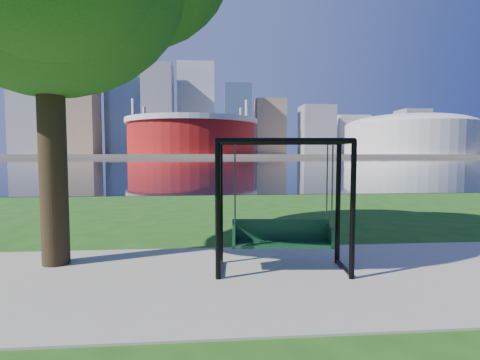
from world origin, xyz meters
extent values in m
plane|color=#1E5114|center=(0.00, 0.00, 0.00)|extent=(900.00, 900.00, 0.00)
cube|color=#9E937F|center=(0.00, -0.50, 0.01)|extent=(120.00, 4.00, 0.03)
cube|color=black|center=(0.00, 102.00, 0.01)|extent=(900.00, 180.00, 0.02)
cube|color=#937F60|center=(0.00, 306.00, 1.00)|extent=(900.00, 228.00, 2.00)
cylinder|color=maroon|center=(-10.00, 235.00, 13.00)|extent=(80.00, 80.00, 22.00)
cylinder|color=silver|center=(-10.00, 235.00, 22.50)|extent=(83.00, 83.00, 3.00)
cylinder|color=silver|center=(22.91, 254.00, 18.00)|extent=(2.00, 2.00, 32.00)
cylinder|color=silver|center=(-42.91, 254.00, 18.00)|extent=(2.00, 2.00, 32.00)
cylinder|color=silver|center=(-42.91, 216.00, 18.00)|extent=(2.00, 2.00, 32.00)
cylinder|color=silver|center=(22.91, 216.00, 18.00)|extent=(2.00, 2.00, 32.00)
cylinder|color=beige|center=(135.00, 235.00, 12.00)|extent=(84.00, 84.00, 20.00)
ellipsoid|color=beige|center=(135.00, 235.00, 21.00)|extent=(84.00, 84.00, 15.12)
cube|color=gray|center=(-140.00, 310.00, 33.00)|extent=(28.00, 28.00, 62.00)
cube|color=#998466|center=(-100.00, 300.00, 46.00)|extent=(26.00, 26.00, 88.00)
cube|color=slate|center=(-70.00, 325.00, 49.50)|extent=(30.00, 24.00, 95.00)
cube|color=gray|center=(-40.00, 305.00, 38.00)|extent=(24.00, 24.00, 72.00)
cube|color=silver|center=(-10.00, 335.00, 42.00)|extent=(32.00, 28.00, 80.00)
cube|color=slate|center=(25.00, 310.00, 31.00)|extent=(22.00, 22.00, 58.00)
cube|color=#998466|center=(55.00, 325.00, 26.00)|extent=(26.00, 26.00, 48.00)
cube|color=gray|center=(95.00, 315.00, 23.00)|extent=(28.00, 24.00, 42.00)
cube|color=silver|center=(135.00, 340.00, 20.00)|extent=(30.00, 26.00, 36.00)
cube|color=gray|center=(185.00, 320.00, 22.00)|extent=(24.00, 24.00, 40.00)
cube|color=#998466|center=(225.00, 335.00, 18.00)|extent=(26.00, 26.00, 32.00)
sphere|color=#998466|center=(-100.00, 300.00, 93.50)|extent=(10.00, 10.00, 10.00)
cylinder|color=black|center=(-0.51, -0.53, 1.13)|extent=(0.10, 0.10, 2.26)
cylinder|color=black|center=(1.64, -0.71, 1.13)|extent=(0.10, 0.10, 2.26)
cylinder|color=black|center=(-0.44, 0.35, 1.13)|extent=(0.10, 0.10, 2.26)
cylinder|color=black|center=(1.71, 0.17, 1.13)|extent=(0.10, 0.10, 2.26)
cylinder|color=black|center=(0.56, -0.62, 2.26)|extent=(2.16, 0.27, 0.09)
cylinder|color=black|center=(0.64, 0.26, 2.26)|extent=(2.16, 0.27, 0.09)
cylinder|color=black|center=(-0.47, -0.09, 2.26)|extent=(0.16, 0.89, 0.09)
cylinder|color=black|center=(-0.47, -0.09, 0.08)|extent=(0.14, 0.89, 0.07)
cylinder|color=black|center=(1.67, -0.27, 2.26)|extent=(0.16, 0.89, 0.09)
cylinder|color=black|center=(1.67, -0.27, 0.08)|extent=(0.14, 0.89, 0.07)
cube|color=black|center=(0.60, -0.18, 0.49)|extent=(1.75, 0.58, 0.06)
cube|color=black|center=(0.62, 0.01, 0.71)|extent=(1.71, 0.19, 0.37)
cube|color=black|center=(-0.23, -0.11, 0.63)|extent=(0.09, 0.44, 0.33)
cube|color=black|center=(1.43, -0.25, 0.63)|extent=(0.09, 0.44, 0.33)
cylinder|color=#3A3A40|center=(-0.22, -0.29, 1.50)|extent=(0.03, 0.03, 1.42)
cylinder|color=#3A3A40|center=(1.39, -0.43, 1.50)|extent=(0.03, 0.03, 1.42)
cylinder|color=#3A3A40|center=(-0.19, 0.07, 1.50)|extent=(0.03, 0.03, 1.42)
cylinder|color=#3A3A40|center=(1.42, -0.06, 1.50)|extent=(0.03, 0.03, 1.42)
cylinder|color=black|center=(-3.45, 0.57, 2.40)|extent=(0.48, 0.48, 4.81)
camera|label=1|loc=(-0.68, -6.45, 2.04)|focal=28.00mm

